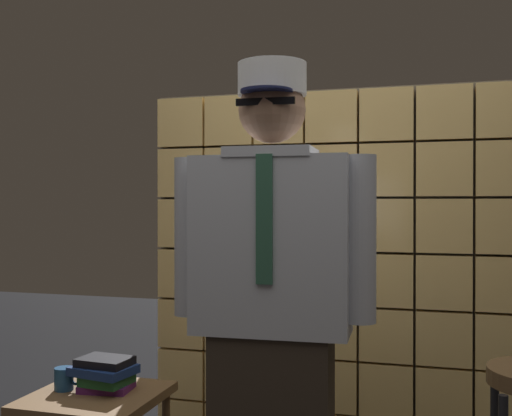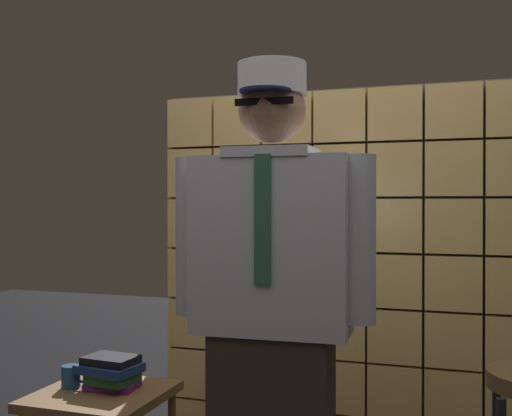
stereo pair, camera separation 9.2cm
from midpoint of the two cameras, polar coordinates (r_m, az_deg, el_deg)
The scene contains 5 objects.
glass_block_wall at distance 3.19m, azimuth 6.22°, elevation -6.43°, with size 1.94×0.10×1.94m.
standing_person at distance 2.20m, azimuth 0.27°, elevation -9.54°, with size 0.73×0.31×1.82m.
side_table at distance 2.80m, azimuth -15.54°, elevation -17.55°, with size 0.52×0.52×0.54m.
book_stack at distance 2.78m, azimuth -14.69°, elevation -14.57°, with size 0.27×0.22×0.14m.
coffee_mug at distance 2.85m, azimuth -18.16°, elevation -14.74°, with size 0.13×0.08×0.09m.
Camera 1 is at (0.51, -1.83, 1.33)m, focal length 43.37 mm.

